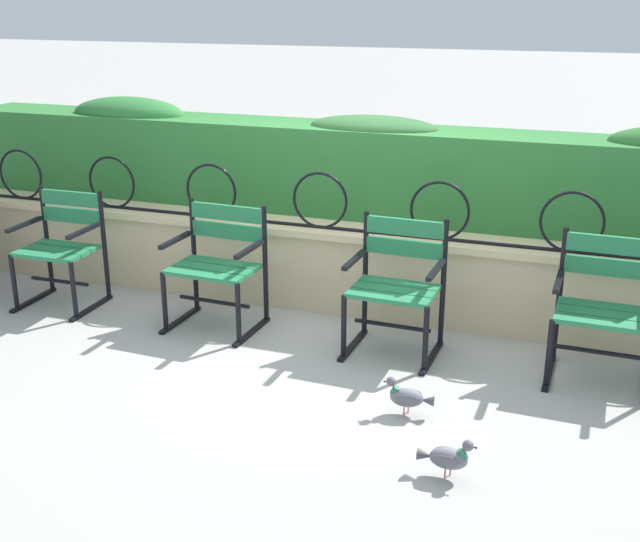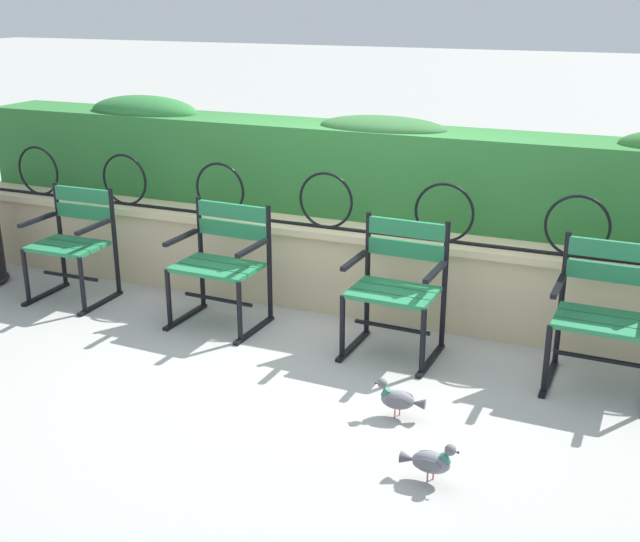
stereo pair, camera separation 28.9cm
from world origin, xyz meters
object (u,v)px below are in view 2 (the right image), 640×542
park_chair_rightmost (607,312)px  park_chair_leftmost (74,241)px  park_chair_centre_left (222,261)px  pigeon_far_side (430,461)px  pigeon_near_chairs (398,399)px  park_chair_centre_right (397,285)px

park_chair_rightmost → park_chair_leftmost: bearing=-179.5°
park_chair_centre_left → park_chair_rightmost: 2.59m
park_chair_leftmost → park_chair_centre_left: (1.30, 0.01, 0.01)m
park_chair_centre_left → pigeon_far_side: (1.91, -1.38, -0.35)m
pigeon_near_chairs → park_chair_centre_right: bearing=108.8°
park_chair_centre_left → park_chair_centre_right: bearing=0.1°
park_chair_leftmost → pigeon_far_side: 3.51m
park_chair_leftmost → park_chair_rightmost: (3.89, 0.03, 0.01)m
park_chair_leftmost → park_chair_rightmost: park_chair_rightmost is taller
park_chair_leftmost → pigeon_near_chairs: park_chair_leftmost is taller
park_chair_centre_left → park_chair_rightmost: size_ratio=0.97×
park_chair_rightmost → park_chair_centre_left: bearing=-179.5°
park_chair_rightmost → pigeon_far_side: park_chair_rightmost is taller
park_chair_centre_left → pigeon_near_chairs: (1.58, -0.84, -0.35)m
park_chair_rightmost → pigeon_near_chairs: size_ratio=3.07×
park_chair_leftmost → pigeon_near_chairs: 3.02m
park_chair_leftmost → pigeon_near_chairs: bearing=-16.0°
park_chair_leftmost → park_chair_centre_left: park_chair_centre_left is taller
park_chair_centre_right → pigeon_near_chairs: bearing=-71.2°
park_chair_leftmost → park_chair_centre_right: park_chair_centre_right is taller
park_chair_rightmost → pigeon_far_side: (-0.68, -1.40, -0.36)m
pigeon_near_chairs → pigeon_far_side: size_ratio=1.01×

